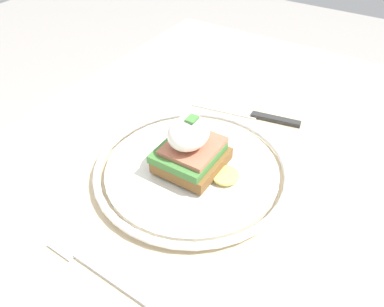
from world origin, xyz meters
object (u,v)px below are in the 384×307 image
(plate, at_px, (192,169))
(sandwich, at_px, (191,148))
(knife, at_px, (254,115))
(fork, at_px, (95,267))

(plate, height_order, sandwich, sandwich)
(plate, bearing_deg, knife, -4.75)
(plate, height_order, fork, plate)
(fork, bearing_deg, sandwich, -2.34)
(plate, xyz_separation_m, knife, (0.17, -0.01, -0.01))
(fork, relative_size, knife, 0.81)
(plate, xyz_separation_m, sandwich, (-0.00, 0.00, 0.04))
(sandwich, xyz_separation_m, knife, (0.17, -0.02, -0.04))
(plate, relative_size, knife, 1.46)
(fork, bearing_deg, knife, -3.73)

